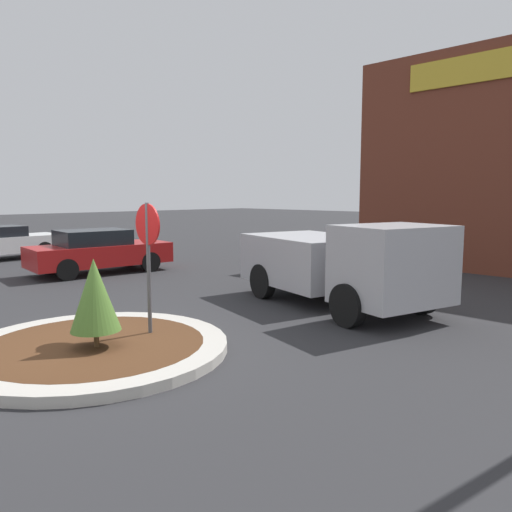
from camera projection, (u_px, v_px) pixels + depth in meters
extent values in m
plane|color=#2D2D30|center=(94.00, 353.00, 8.23)|extent=(120.00, 120.00, 0.00)
cylinder|color=#BCB7AD|center=(94.00, 348.00, 8.22)|extent=(4.40, 4.40, 0.16)
cylinder|color=#4C2D19|center=(94.00, 348.00, 8.22)|extent=(3.61, 3.61, 0.16)
cylinder|color=#4C4C51|center=(149.00, 273.00, 8.71)|extent=(0.07, 0.07, 2.46)
cylinder|color=#B71414|center=(147.00, 224.00, 8.61)|extent=(0.72, 0.03, 0.72)
cylinder|color=brown|center=(96.00, 339.00, 7.99)|extent=(0.08, 0.08, 0.27)
cone|color=#4C752D|center=(95.00, 295.00, 7.90)|extent=(0.79, 0.79, 1.16)
cube|color=#B2B2B7|center=(393.00, 265.00, 10.09)|extent=(2.13, 2.49, 1.59)
cube|color=#B2B2B7|center=(310.00, 259.00, 12.48)|extent=(3.55, 2.95, 1.18)
cube|color=black|center=(416.00, 254.00, 9.56)|extent=(0.51, 1.87, 0.56)
cylinder|color=black|center=(421.00, 295.00, 10.84)|extent=(0.90, 0.45, 0.87)
cylinder|color=black|center=(348.00, 305.00, 9.78)|extent=(0.90, 0.45, 0.87)
cylinder|color=black|center=(328.00, 274.00, 13.56)|extent=(0.90, 0.45, 0.87)
cylinder|color=black|center=(263.00, 281.00, 12.51)|extent=(0.90, 0.45, 0.87)
cube|color=#B21919|center=(100.00, 254.00, 16.50)|extent=(2.25, 4.62, 0.67)
cube|color=black|center=(93.00, 237.00, 16.29)|extent=(1.80, 2.29, 0.49)
cylinder|color=black|center=(129.00, 257.00, 18.05)|extent=(0.27, 0.69, 0.67)
cylinder|color=black|center=(150.00, 262.00, 16.77)|extent=(0.27, 0.69, 0.67)
cylinder|color=black|center=(50.00, 264.00, 16.31)|extent=(0.27, 0.69, 0.67)
cylinder|color=black|center=(67.00, 270.00, 15.03)|extent=(0.27, 0.69, 0.67)
cylinder|color=black|center=(27.00, 247.00, 21.44)|extent=(0.23, 0.68, 0.67)
cylinder|color=black|center=(44.00, 250.00, 20.36)|extent=(0.23, 0.68, 0.67)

